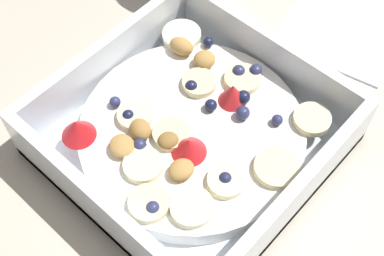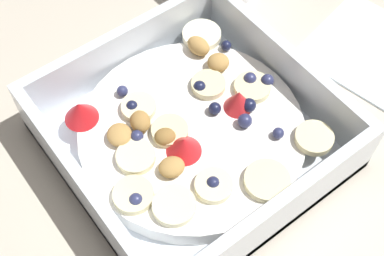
{
  "view_description": "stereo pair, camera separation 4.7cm",
  "coord_description": "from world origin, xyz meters",
  "views": [
    {
      "loc": [
        -0.2,
        -0.19,
        0.42
      ],
      "look_at": [
        -0.02,
        -0.01,
        0.03
      ],
      "focal_mm": 49.77,
      "sensor_mm": 36.0,
      "label": 1
    },
    {
      "loc": [
        -0.17,
        -0.22,
        0.42
      ],
      "look_at": [
        -0.02,
        -0.01,
        0.03
      ],
      "focal_mm": 49.77,
      "sensor_mm": 36.0,
      "label": 2
    }
  ],
  "objects": [
    {
      "name": "ground_plane",
      "position": [
        0.0,
        0.0,
        0.0
      ],
      "size": [
        2.4,
        2.4,
        0.0
      ],
      "primitive_type": "plane",
      "color": "beige"
    },
    {
      "name": "folded_napkin",
      "position": [
        0.2,
        -0.03,
        0.0
      ],
      "size": [
        0.14,
        0.14,
        0.01
      ],
      "primitive_type": "cube",
      "rotation": [
        0.0,
        0.0,
        0.21
      ],
      "color": "silver",
      "rests_on": "ground"
    },
    {
      "name": "fruit_bowl",
      "position": [
        -0.02,
        -0.01,
        0.02
      ],
      "size": [
        0.22,
        0.22,
        0.06
      ],
      "color": "white",
      "rests_on": "ground"
    }
  ]
}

